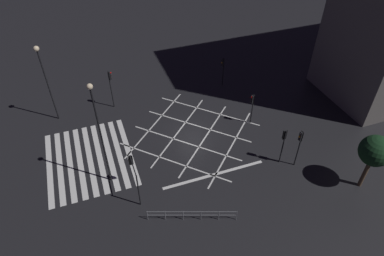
{
  "coord_description": "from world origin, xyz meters",
  "views": [
    {
      "loc": [
        24.38,
        -8.82,
        22.9
      ],
      "look_at": [
        0.0,
        0.0,
        0.81
      ],
      "focal_mm": 32.0,
      "sensor_mm": 36.0,
      "label": 1
    }
  ],
  "objects_px": {
    "traffic_light_median_north": "(252,103)",
    "street_lamp_west": "(43,69)",
    "street_tree_near": "(375,151)",
    "traffic_light_ne_cross": "(300,142)",
    "traffic_light_ne_main": "(284,140)",
    "traffic_light_se_main": "(134,171)",
    "traffic_light_nw_cross": "(223,66)",
    "traffic_light_sw_cross": "(111,82)",
    "street_lamp_east": "(98,123)"
  },
  "relations": [
    {
      "from": "traffic_light_se_main",
      "to": "street_tree_near",
      "type": "bearing_deg",
      "value": -107.64
    },
    {
      "from": "street_lamp_west",
      "to": "traffic_light_se_main",
      "type": "bearing_deg",
      "value": 24.02
    },
    {
      "from": "traffic_light_nw_cross",
      "to": "traffic_light_ne_cross",
      "type": "bearing_deg",
      "value": 93.18
    },
    {
      "from": "traffic_light_ne_main",
      "to": "traffic_light_se_main",
      "type": "bearing_deg",
      "value": 85.99
    },
    {
      "from": "traffic_light_nw_cross",
      "to": "traffic_light_sw_cross",
      "type": "distance_m",
      "value": 12.99
    },
    {
      "from": "traffic_light_se_main",
      "to": "street_lamp_east",
      "type": "bearing_deg",
      "value": 40.94
    },
    {
      "from": "traffic_light_ne_cross",
      "to": "street_lamp_east",
      "type": "xyz_separation_m",
      "value": [
        -3.9,
        -16.01,
        3.53
      ]
    },
    {
      "from": "traffic_light_median_north",
      "to": "street_lamp_east",
      "type": "height_order",
      "value": "street_lamp_east"
    },
    {
      "from": "traffic_light_median_north",
      "to": "traffic_light_ne_cross",
      "type": "bearing_deg",
      "value": 98.19
    },
    {
      "from": "traffic_light_se_main",
      "to": "street_lamp_east",
      "type": "distance_m",
      "value": 4.71
    },
    {
      "from": "traffic_light_median_north",
      "to": "traffic_light_ne_cross",
      "type": "xyz_separation_m",
      "value": [
        6.81,
        0.98,
        0.36
      ]
    },
    {
      "from": "traffic_light_sw_cross",
      "to": "street_tree_near",
      "type": "bearing_deg",
      "value": -46.03
    },
    {
      "from": "traffic_light_median_north",
      "to": "traffic_light_nw_cross",
      "type": "bearing_deg",
      "value": -91.28
    },
    {
      "from": "traffic_light_ne_cross",
      "to": "street_lamp_west",
      "type": "height_order",
      "value": "street_lamp_west"
    },
    {
      "from": "street_lamp_east",
      "to": "street_lamp_west",
      "type": "height_order",
      "value": "street_lamp_east"
    },
    {
      "from": "street_lamp_west",
      "to": "street_tree_near",
      "type": "xyz_separation_m",
      "value": [
        18.41,
        23.85,
        -1.98
      ]
    },
    {
      "from": "traffic_light_nw_cross",
      "to": "street_lamp_west",
      "type": "height_order",
      "value": "street_lamp_west"
    },
    {
      "from": "traffic_light_nw_cross",
      "to": "street_tree_near",
      "type": "height_order",
      "value": "street_tree_near"
    },
    {
      "from": "traffic_light_nw_cross",
      "to": "traffic_light_se_main",
      "type": "bearing_deg",
      "value": 43.5
    },
    {
      "from": "traffic_light_sw_cross",
      "to": "traffic_light_ne_cross",
      "type": "distance_m",
      "value": 19.99
    },
    {
      "from": "traffic_light_median_north",
      "to": "street_tree_near",
      "type": "xyz_separation_m",
      "value": [
        10.8,
        5.02,
        1.55
      ]
    },
    {
      "from": "traffic_light_sw_cross",
      "to": "traffic_light_median_north",
      "type": "bearing_deg",
      "value": -30.94
    },
    {
      "from": "traffic_light_median_north",
      "to": "traffic_light_sw_cross",
      "type": "relative_size",
      "value": 0.78
    },
    {
      "from": "traffic_light_ne_main",
      "to": "traffic_light_nw_cross",
      "type": "bearing_deg",
      "value": -0.88
    },
    {
      "from": "traffic_light_ne_main",
      "to": "traffic_light_median_north",
      "type": "distance_m",
      "value": 5.93
    },
    {
      "from": "traffic_light_ne_main",
      "to": "traffic_light_ne_cross",
      "type": "xyz_separation_m",
      "value": [
        0.88,
        1.02,
        0.18
      ]
    },
    {
      "from": "traffic_light_ne_main",
      "to": "traffic_light_se_main",
      "type": "xyz_separation_m",
      "value": [
        -0.92,
        -13.17,
        -0.09
      ]
    },
    {
      "from": "street_lamp_east",
      "to": "traffic_light_median_north",
      "type": "bearing_deg",
      "value": 100.94
    },
    {
      "from": "traffic_light_nw_cross",
      "to": "traffic_light_se_main",
      "type": "xyz_separation_m",
      "value": [
        12.7,
        -13.38,
        0.08
      ]
    },
    {
      "from": "traffic_light_sw_cross",
      "to": "street_tree_near",
      "type": "xyz_separation_m",
      "value": [
        18.48,
        17.82,
        0.85
      ]
    },
    {
      "from": "traffic_light_ne_main",
      "to": "traffic_light_nw_cross",
      "type": "xyz_separation_m",
      "value": [
        -13.63,
        0.21,
        -0.17
      ]
    },
    {
      "from": "traffic_light_median_north",
      "to": "traffic_light_sw_cross",
      "type": "xyz_separation_m",
      "value": [
        -7.68,
        -12.8,
        0.69
      ]
    },
    {
      "from": "traffic_light_median_north",
      "to": "traffic_light_se_main",
      "type": "distance_m",
      "value": 14.13
    },
    {
      "from": "traffic_light_se_main",
      "to": "street_lamp_west",
      "type": "height_order",
      "value": "street_lamp_west"
    },
    {
      "from": "street_lamp_east",
      "to": "street_tree_near",
      "type": "height_order",
      "value": "street_lamp_east"
    },
    {
      "from": "street_lamp_east",
      "to": "street_tree_near",
      "type": "distance_m",
      "value": 21.68
    },
    {
      "from": "traffic_light_ne_main",
      "to": "street_lamp_east",
      "type": "distance_m",
      "value": 15.74
    },
    {
      "from": "traffic_light_median_north",
      "to": "street_lamp_west",
      "type": "distance_m",
      "value": 20.61
    },
    {
      "from": "traffic_light_ne_cross",
      "to": "street_tree_near",
      "type": "distance_m",
      "value": 5.8
    },
    {
      "from": "traffic_light_se_main",
      "to": "street_tree_near",
      "type": "relative_size",
      "value": 0.66
    },
    {
      "from": "traffic_light_median_north",
      "to": "traffic_light_sw_cross",
      "type": "height_order",
      "value": "traffic_light_sw_cross"
    },
    {
      "from": "traffic_light_ne_main",
      "to": "traffic_light_se_main",
      "type": "distance_m",
      "value": 13.21
    },
    {
      "from": "traffic_light_ne_main",
      "to": "traffic_light_sw_cross",
      "type": "relative_size",
      "value": 0.84
    },
    {
      "from": "traffic_light_ne_cross",
      "to": "street_lamp_west",
      "type": "distance_m",
      "value": 24.7
    },
    {
      "from": "traffic_light_nw_cross",
      "to": "traffic_light_ne_cross",
      "type": "height_order",
      "value": "traffic_light_ne_cross"
    },
    {
      "from": "traffic_light_nw_cross",
      "to": "traffic_light_se_main",
      "type": "relative_size",
      "value": 1.0
    },
    {
      "from": "traffic_light_median_north",
      "to": "traffic_light_ne_main",
      "type": "bearing_deg",
      "value": 89.64
    },
    {
      "from": "traffic_light_sw_cross",
      "to": "street_tree_near",
      "type": "height_order",
      "value": "street_tree_near"
    },
    {
      "from": "traffic_light_ne_cross",
      "to": "traffic_light_se_main",
      "type": "relative_size",
      "value": 1.14
    },
    {
      "from": "traffic_light_median_north",
      "to": "street_lamp_east",
      "type": "distance_m",
      "value": 15.8
    }
  ]
}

